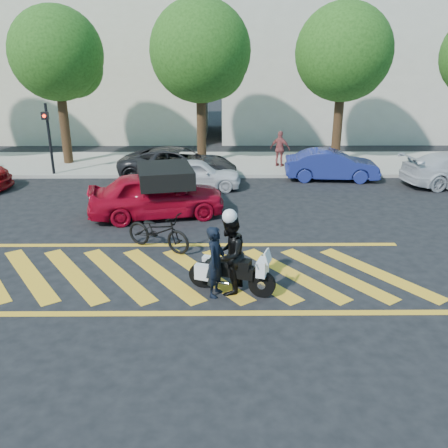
{
  "coord_description": "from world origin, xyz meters",
  "views": [
    {
      "loc": [
        0.91,
        -10.77,
        5.32
      ],
      "look_at": [
        0.99,
        0.81,
        1.05
      ],
      "focal_mm": 38.0,
      "sensor_mm": 36.0,
      "label": 1
    }
  ],
  "objects_px": {
    "officer_bike": "(216,262)",
    "parked_mid_right": "(196,174)",
    "parked_mid_left": "(178,164)",
    "police_motorcycle": "(230,272)",
    "officer_moto": "(229,255)",
    "red_convertible": "(157,195)",
    "parked_right": "(332,165)",
    "bicycle": "(158,231)"
  },
  "relations": [
    {
      "from": "bicycle",
      "to": "police_motorcycle",
      "type": "relative_size",
      "value": 1.03
    },
    {
      "from": "red_convertible",
      "to": "parked_mid_left",
      "type": "bearing_deg",
      "value": -15.88
    },
    {
      "from": "parked_mid_left",
      "to": "parked_mid_right",
      "type": "xyz_separation_m",
      "value": [
        0.8,
        -1.4,
        -0.08
      ]
    },
    {
      "from": "officer_moto",
      "to": "parked_right",
      "type": "relative_size",
      "value": 0.47
    },
    {
      "from": "officer_moto",
      "to": "parked_mid_right",
      "type": "relative_size",
      "value": 0.51
    },
    {
      "from": "officer_moto",
      "to": "parked_right",
      "type": "bearing_deg",
      "value": 175.15
    },
    {
      "from": "bicycle",
      "to": "parked_right",
      "type": "relative_size",
      "value": 0.52
    },
    {
      "from": "officer_bike",
      "to": "officer_moto",
      "type": "xyz_separation_m",
      "value": [
        0.31,
        0.15,
        0.1
      ]
    },
    {
      "from": "bicycle",
      "to": "red_convertible",
      "type": "height_order",
      "value": "red_convertible"
    },
    {
      "from": "officer_moto",
      "to": "parked_mid_right",
      "type": "distance_m",
      "value": 8.8
    },
    {
      "from": "bicycle",
      "to": "parked_mid_right",
      "type": "relative_size",
      "value": 0.57
    },
    {
      "from": "police_motorcycle",
      "to": "red_convertible",
      "type": "distance_m",
      "value": 5.83
    },
    {
      "from": "bicycle",
      "to": "officer_moto",
      "type": "height_order",
      "value": "officer_moto"
    },
    {
      "from": "red_convertible",
      "to": "parked_mid_left",
      "type": "relative_size",
      "value": 0.9
    },
    {
      "from": "parked_mid_left",
      "to": "parked_mid_right",
      "type": "bearing_deg",
      "value": -142.51
    },
    {
      "from": "police_motorcycle",
      "to": "parked_mid_left",
      "type": "bearing_deg",
      "value": 120.89
    },
    {
      "from": "red_convertible",
      "to": "officer_moto",
      "type": "bearing_deg",
      "value": -168.17
    },
    {
      "from": "bicycle",
      "to": "parked_right",
      "type": "xyz_separation_m",
      "value": [
        6.55,
        7.58,
        0.11
      ]
    },
    {
      "from": "police_motorcycle",
      "to": "red_convertible",
      "type": "relative_size",
      "value": 0.45
    },
    {
      "from": "police_motorcycle",
      "to": "parked_mid_right",
      "type": "xyz_separation_m",
      "value": [
        -1.22,
        8.7,
        0.12
      ]
    },
    {
      "from": "officer_moto",
      "to": "red_convertible",
      "type": "height_order",
      "value": "officer_moto"
    },
    {
      "from": "officer_bike",
      "to": "officer_moto",
      "type": "distance_m",
      "value": 0.36
    },
    {
      "from": "officer_moto",
      "to": "red_convertible",
      "type": "relative_size",
      "value": 0.42
    },
    {
      "from": "parked_mid_left",
      "to": "officer_moto",
      "type": "bearing_deg",
      "value": -161.03
    },
    {
      "from": "parked_mid_right",
      "to": "police_motorcycle",
      "type": "bearing_deg",
      "value": -174.42
    },
    {
      "from": "parked_mid_right",
      "to": "officer_bike",
      "type": "bearing_deg",
      "value": -176.67
    },
    {
      "from": "officer_bike",
      "to": "parked_right",
      "type": "relative_size",
      "value": 0.42
    },
    {
      "from": "officer_bike",
      "to": "officer_moto",
      "type": "height_order",
      "value": "officer_moto"
    },
    {
      "from": "red_convertible",
      "to": "parked_mid_right",
      "type": "xyz_separation_m",
      "value": [
        1.14,
        3.37,
        -0.15
      ]
    },
    {
      "from": "parked_mid_right",
      "to": "officer_moto",
      "type": "bearing_deg",
      "value": -174.53
    },
    {
      "from": "officer_moto",
      "to": "parked_mid_left",
      "type": "relative_size",
      "value": 0.37
    },
    {
      "from": "officer_moto",
      "to": "parked_right",
      "type": "height_order",
      "value": "officer_moto"
    },
    {
      "from": "red_convertible",
      "to": "parked_right",
      "type": "xyz_separation_m",
      "value": [
        6.93,
        4.77,
        -0.12
      ]
    },
    {
      "from": "red_convertible",
      "to": "parked_mid_left",
      "type": "height_order",
      "value": "red_convertible"
    },
    {
      "from": "officer_bike",
      "to": "parked_mid_left",
      "type": "xyz_separation_m",
      "value": [
        -1.69,
        10.26,
        -0.14
      ]
    },
    {
      "from": "police_motorcycle",
      "to": "parked_mid_left",
      "type": "height_order",
      "value": "parked_mid_left"
    },
    {
      "from": "red_convertible",
      "to": "officer_bike",
      "type": "bearing_deg",
      "value": -171.57
    },
    {
      "from": "officer_bike",
      "to": "parked_mid_right",
      "type": "relative_size",
      "value": 0.46
    },
    {
      "from": "parked_mid_left",
      "to": "parked_right",
      "type": "relative_size",
      "value": 1.27
    },
    {
      "from": "officer_bike",
      "to": "parked_right",
      "type": "bearing_deg",
      "value": -6.29
    },
    {
      "from": "bicycle",
      "to": "parked_mid_right",
      "type": "bearing_deg",
      "value": 22.67
    },
    {
      "from": "officer_bike",
      "to": "parked_mid_left",
      "type": "distance_m",
      "value": 10.4
    }
  ]
}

